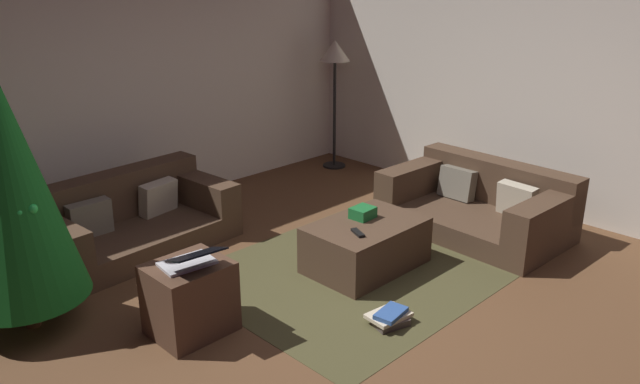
# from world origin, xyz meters

# --- Properties ---
(ground_plane) EXTENTS (6.40, 6.40, 0.00)m
(ground_plane) POSITION_xyz_m (0.00, 0.00, 0.00)
(ground_plane) COLOR brown
(rear_partition) EXTENTS (6.40, 0.12, 2.60)m
(rear_partition) POSITION_xyz_m (0.00, 3.14, 1.30)
(rear_partition) COLOR silver
(rear_partition) RESTS_ON ground_plane
(corner_partition) EXTENTS (0.12, 6.40, 2.60)m
(corner_partition) POSITION_xyz_m (3.14, 0.00, 1.30)
(corner_partition) COLOR silver
(corner_partition) RESTS_ON ground_plane
(couch_left) EXTENTS (1.76, 0.99, 0.64)m
(couch_left) POSITION_xyz_m (-0.31, 2.24, 0.25)
(couch_left) COLOR #473323
(couch_left) RESTS_ON ground_plane
(couch_right) EXTENTS (1.05, 1.67, 0.62)m
(couch_right) POSITION_xyz_m (2.25, 0.27, 0.24)
(couch_right) COLOR #473323
(couch_right) RESTS_ON ground_plane
(ottoman) EXTENTS (0.96, 0.64, 0.40)m
(ottoman) POSITION_xyz_m (0.87, 0.50, 0.20)
(ottoman) COLOR #473323
(ottoman) RESTS_ON ground_plane
(gift_box) EXTENTS (0.20, 0.17, 0.09)m
(gift_box) POSITION_xyz_m (0.93, 0.60, 0.44)
(gift_box) COLOR #19662D
(gift_box) RESTS_ON ottoman
(tv_remote) EXTENTS (0.11, 0.17, 0.02)m
(tv_remote) POSITION_xyz_m (0.65, 0.40, 0.41)
(tv_remote) COLOR black
(tv_remote) RESTS_ON ottoman
(christmas_tree) EXTENTS (0.84, 0.84, 1.97)m
(christmas_tree) POSITION_xyz_m (-1.45, 1.54, 1.06)
(christmas_tree) COLOR brown
(christmas_tree) RESTS_ON ground_plane
(side_table) EXTENTS (0.52, 0.44, 0.51)m
(side_table) POSITION_xyz_m (-0.71, 0.70, 0.25)
(side_table) COLOR #4C3323
(side_table) RESTS_ON ground_plane
(laptop) EXTENTS (0.39, 0.42, 0.17)m
(laptop) POSITION_xyz_m (-0.71, 0.64, 0.56)
(laptop) COLOR silver
(laptop) RESTS_ON side_table
(book_stack) EXTENTS (0.31, 0.26, 0.11)m
(book_stack) POSITION_xyz_m (0.32, -0.21, 0.06)
(book_stack) COLOR #4C423D
(book_stack) RESTS_ON ground_plane
(corner_lamp) EXTENTS (0.36, 0.36, 1.55)m
(corner_lamp) POSITION_xyz_m (2.70, 2.62, 1.32)
(corner_lamp) COLOR black
(corner_lamp) RESTS_ON ground_plane
(area_rug) EXTENTS (2.60, 2.00, 0.01)m
(area_rug) POSITION_xyz_m (0.87, 0.50, 0.00)
(area_rug) COLOR #434024
(area_rug) RESTS_ON ground_plane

